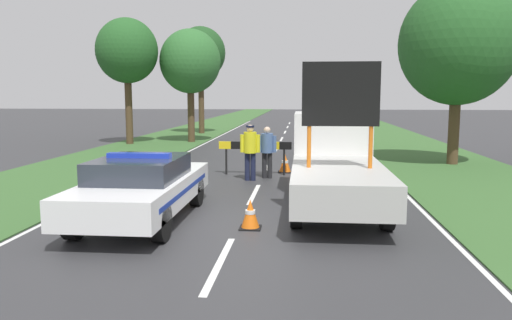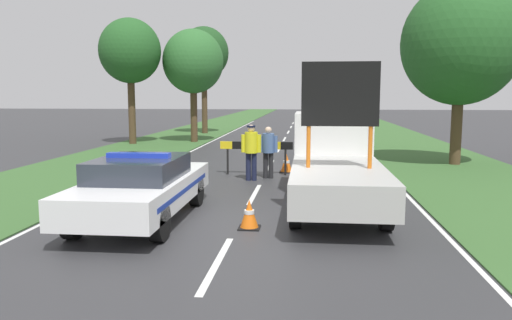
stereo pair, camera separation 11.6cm
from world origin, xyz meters
name	(u,v)px [view 2 (the right image)]	position (x,y,z in m)	size (l,w,h in m)	color
ground_plane	(239,223)	(0.00, 0.00, 0.00)	(160.00, 160.00, 0.00)	#333335
lane_markings	(276,154)	(0.00, 12.28, 0.00)	(8.26, 55.31, 0.01)	silver
grass_verge_left	(178,138)	(-6.64, 20.00, 0.01)	(4.92, 120.00, 0.03)	#38602D
grass_verge_right	(396,140)	(6.64, 20.00, 0.01)	(4.92, 120.00, 0.03)	#38602D
police_car	(142,186)	(-2.09, 0.01, 0.74)	(1.90, 4.97, 1.47)	white
work_truck	(335,160)	(2.09, 2.26, 1.07)	(2.03, 6.28, 3.37)	white
road_barrier	(256,148)	(-0.29, 6.34, 0.91)	(2.44, 0.08, 1.11)	black
police_officer	(251,147)	(-0.34, 5.22, 1.04)	(0.63, 0.40, 1.75)	#191E38
pedestrian_civilian	(268,148)	(0.16, 5.69, 0.98)	(0.60, 0.38, 1.66)	#232326
traffic_cone_near_police	(180,172)	(-2.57, 4.94, 0.29)	(0.42, 0.42, 0.58)	black
traffic_cone_centre_front	(190,181)	(-1.84, 3.33, 0.27)	(0.39, 0.39, 0.54)	black
traffic_cone_near_truck	(333,162)	(2.34, 7.76, 0.29)	(0.42, 0.42, 0.59)	black
traffic_cone_behind_barrier	(249,214)	(0.27, -0.42, 0.29)	(0.43, 0.43, 0.60)	black
traffic_cone_lane_edge	(286,163)	(0.69, 6.96, 0.32)	(0.47, 0.47, 0.65)	black
queued_car_sedan_silver	(324,142)	(2.09, 10.90, 0.72)	(1.82, 4.54, 1.34)	#B2B2B7
queued_car_van_white	(323,131)	(2.21, 16.83, 0.72)	(1.70, 4.13, 1.37)	silver
roadside_tree_near_left	(130,52)	(-8.05, 15.98, 4.94)	(3.26, 3.26, 6.69)	#4C3823
roadside_tree_near_right	(193,62)	(-4.98, 17.43, 4.47)	(3.37, 3.37, 6.27)	#4C3823
roadside_tree_mid_left	(461,44)	(7.03, 9.48, 4.55)	(4.36, 4.36, 6.85)	#4C3823
roadside_tree_mid_right	(204,54)	(-5.67, 23.65, 5.42)	(3.35, 3.35, 7.23)	#4C3823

